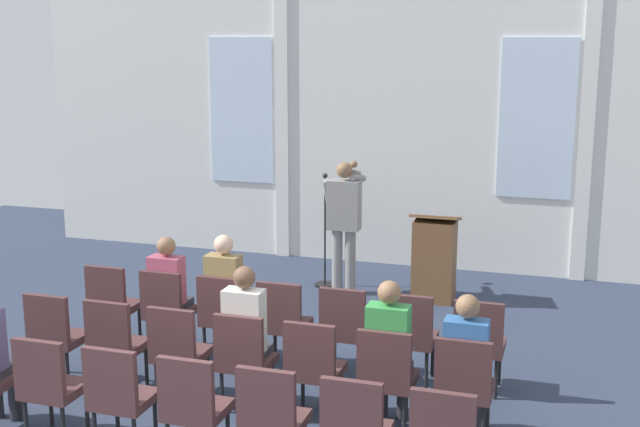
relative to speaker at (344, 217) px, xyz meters
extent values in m
cube|color=silver|center=(0.11, 1.62, 1.18)|extent=(10.88, 0.10, 4.40)
cube|color=silver|center=(-2.07, 1.56, 1.20)|extent=(1.01, 0.04, 2.19)
cube|color=silver|center=(-1.41, 1.57, 1.18)|extent=(0.20, 0.08, 4.40)
cube|color=silver|center=(2.28, 1.56, 1.20)|extent=(1.01, 0.04, 2.19)
cube|color=silver|center=(2.94, 1.57, 1.18)|extent=(0.20, 0.08, 4.40)
cylinder|color=gray|center=(-0.09, -0.02, -0.59)|extent=(0.14, 0.14, 0.86)
cylinder|color=gray|center=(0.09, -0.02, -0.59)|extent=(0.14, 0.14, 0.86)
cube|color=gray|center=(0.00, -0.02, 0.17)|extent=(0.42, 0.22, 0.65)
cube|color=#B28C19|center=(0.00, 0.10, 0.24)|extent=(0.06, 0.01, 0.39)
sphere|color=#8C6647|center=(0.00, -0.01, 0.63)|extent=(0.21, 0.21, 0.21)
cylinder|color=gray|center=(-0.24, 0.06, 0.27)|extent=(0.09, 0.28, 0.45)
cylinder|color=gray|center=(0.15, 0.12, 0.51)|extent=(0.15, 0.36, 0.15)
cylinder|color=gray|center=(0.09, 0.25, 0.55)|extent=(0.11, 0.34, 0.15)
sphere|color=#8C6647|center=(-0.01, 0.51, 0.63)|extent=(0.10, 0.10, 0.10)
cylinder|color=black|center=(-0.33, 0.22, -1.01)|extent=(0.28, 0.28, 0.03)
cylinder|color=black|center=(-0.33, 0.22, -0.27)|extent=(0.02, 0.02, 1.45)
sphere|color=#262626|center=(-0.33, 0.22, 0.50)|extent=(0.07, 0.07, 0.07)
cube|color=brown|center=(1.19, 0.04, -0.50)|extent=(0.52, 0.40, 1.05)
cube|color=brown|center=(1.19, 0.06, 0.07)|extent=(0.60, 0.48, 0.14)
cylinder|color=black|center=(-1.68, -2.39, -0.82)|extent=(0.04, 0.04, 0.40)
cylinder|color=black|center=(-2.04, -2.39, -0.82)|extent=(0.04, 0.04, 0.40)
cylinder|color=black|center=(-1.68, -2.73, -0.82)|extent=(0.04, 0.04, 0.40)
cylinder|color=black|center=(-2.04, -2.73, -0.82)|extent=(0.04, 0.04, 0.40)
cube|color=#4C2D2D|center=(-1.86, -2.56, -0.58)|extent=(0.46, 0.44, 0.08)
cube|color=#4C2D2D|center=(-1.86, -2.75, -0.31)|extent=(0.46, 0.06, 0.46)
cylinder|color=black|center=(-1.02, -2.39, -0.82)|extent=(0.04, 0.04, 0.40)
cylinder|color=black|center=(-1.38, -2.39, -0.82)|extent=(0.04, 0.04, 0.40)
cylinder|color=black|center=(-1.02, -2.73, -0.82)|extent=(0.04, 0.04, 0.40)
cylinder|color=black|center=(-1.38, -2.73, -0.82)|extent=(0.04, 0.04, 0.40)
cube|color=#4C2D2D|center=(-1.20, -2.56, -0.58)|extent=(0.46, 0.44, 0.08)
cube|color=#4C2D2D|center=(-1.20, -2.75, -0.31)|extent=(0.46, 0.06, 0.46)
cylinder|color=#2D2D33|center=(-1.29, -2.38, -0.80)|extent=(0.10, 0.10, 0.44)
cylinder|color=#2D2D33|center=(-1.11, -2.38, -0.80)|extent=(0.10, 0.10, 0.44)
cube|color=#2D2D33|center=(-1.20, -2.50, -0.52)|extent=(0.34, 0.36, 0.12)
cube|color=#B24C66|center=(-1.20, -2.61, -0.21)|extent=(0.36, 0.20, 0.51)
sphere|color=#8C6647|center=(-1.20, -2.59, 0.16)|extent=(0.20, 0.20, 0.20)
cylinder|color=black|center=(-0.37, -2.39, -0.82)|extent=(0.04, 0.04, 0.40)
cylinder|color=black|center=(-0.73, -2.39, -0.82)|extent=(0.04, 0.04, 0.40)
cylinder|color=black|center=(-0.37, -2.73, -0.82)|extent=(0.04, 0.04, 0.40)
cylinder|color=black|center=(-0.73, -2.73, -0.82)|extent=(0.04, 0.04, 0.40)
cube|color=#4C2D2D|center=(-0.55, -2.56, -0.58)|extent=(0.46, 0.44, 0.08)
cube|color=#4C2D2D|center=(-0.55, -2.75, -0.31)|extent=(0.46, 0.06, 0.46)
cylinder|color=#2D2D33|center=(-0.64, -2.38, -0.80)|extent=(0.10, 0.10, 0.44)
cylinder|color=#2D2D33|center=(-0.46, -2.38, -0.80)|extent=(0.10, 0.10, 0.44)
cube|color=#2D2D33|center=(-0.55, -2.50, -0.52)|extent=(0.34, 0.36, 0.12)
cube|color=#997F4C|center=(-0.55, -2.61, -0.17)|extent=(0.36, 0.20, 0.58)
sphere|color=beige|center=(-0.55, -2.59, 0.23)|extent=(0.20, 0.20, 0.20)
cylinder|color=black|center=(0.29, -2.39, -0.82)|extent=(0.04, 0.04, 0.40)
cylinder|color=black|center=(-0.07, -2.39, -0.82)|extent=(0.04, 0.04, 0.40)
cylinder|color=black|center=(0.29, -2.73, -0.82)|extent=(0.04, 0.04, 0.40)
cylinder|color=black|center=(-0.07, -2.73, -0.82)|extent=(0.04, 0.04, 0.40)
cube|color=#4C2D2D|center=(0.11, -2.56, -0.58)|extent=(0.46, 0.44, 0.08)
cube|color=#4C2D2D|center=(0.11, -2.75, -0.31)|extent=(0.46, 0.06, 0.46)
cylinder|color=black|center=(0.94, -2.39, -0.82)|extent=(0.04, 0.04, 0.40)
cylinder|color=black|center=(0.58, -2.39, -0.82)|extent=(0.04, 0.04, 0.40)
cylinder|color=black|center=(0.94, -2.73, -0.82)|extent=(0.04, 0.04, 0.40)
cylinder|color=black|center=(0.58, -2.73, -0.82)|extent=(0.04, 0.04, 0.40)
cube|color=#4C2D2D|center=(0.76, -2.56, -0.58)|extent=(0.46, 0.44, 0.08)
cube|color=#4C2D2D|center=(0.76, -2.75, -0.31)|extent=(0.46, 0.06, 0.46)
cylinder|color=black|center=(1.60, -2.39, -0.82)|extent=(0.04, 0.04, 0.40)
cylinder|color=black|center=(1.24, -2.39, -0.82)|extent=(0.04, 0.04, 0.40)
cylinder|color=black|center=(1.60, -2.73, -0.82)|extent=(0.04, 0.04, 0.40)
cylinder|color=black|center=(1.24, -2.73, -0.82)|extent=(0.04, 0.04, 0.40)
cube|color=#4C2D2D|center=(1.42, -2.56, -0.58)|extent=(0.46, 0.44, 0.08)
cube|color=#4C2D2D|center=(1.42, -2.75, -0.31)|extent=(0.46, 0.06, 0.46)
cylinder|color=black|center=(2.25, -2.39, -0.82)|extent=(0.04, 0.04, 0.40)
cylinder|color=black|center=(1.89, -2.39, -0.82)|extent=(0.04, 0.04, 0.40)
cylinder|color=black|center=(2.25, -2.73, -0.82)|extent=(0.04, 0.04, 0.40)
cylinder|color=black|center=(1.89, -2.73, -0.82)|extent=(0.04, 0.04, 0.40)
cube|color=#4C2D2D|center=(2.07, -2.56, -0.58)|extent=(0.46, 0.44, 0.08)
cube|color=#4C2D2D|center=(2.07, -2.75, -0.31)|extent=(0.46, 0.06, 0.46)
cylinder|color=black|center=(-1.68, -3.42, -0.82)|extent=(0.04, 0.04, 0.40)
cylinder|color=black|center=(-2.04, -3.42, -0.82)|extent=(0.04, 0.04, 0.40)
cylinder|color=black|center=(-1.68, -3.76, -0.82)|extent=(0.04, 0.04, 0.40)
cylinder|color=black|center=(-2.04, -3.76, -0.82)|extent=(0.04, 0.04, 0.40)
cube|color=#4C2D2D|center=(-1.86, -3.59, -0.58)|extent=(0.46, 0.44, 0.08)
cube|color=#4C2D2D|center=(-1.86, -3.78, -0.31)|extent=(0.46, 0.06, 0.46)
cylinder|color=black|center=(-1.02, -3.42, -0.82)|extent=(0.04, 0.04, 0.40)
cylinder|color=black|center=(-1.38, -3.42, -0.82)|extent=(0.04, 0.04, 0.40)
cylinder|color=black|center=(-1.02, -3.76, -0.82)|extent=(0.04, 0.04, 0.40)
cylinder|color=black|center=(-1.38, -3.76, -0.82)|extent=(0.04, 0.04, 0.40)
cube|color=#4C2D2D|center=(-1.20, -3.59, -0.58)|extent=(0.46, 0.44, 0.08)
cube|color=#4C2D2D|center=(-1.20, -3.78, -0.31)|extent=(0.46, 0.06, 0.46)
cylinder|color=black|center=(-0.37, -3.42, -0.82)|extent=(0.04, 0.04, 0.40)
cylinder|color=black|center=(-0.73, -3.42, -0.82)|extent=(0.04, 0.04, 0.40)
cylinder|color=black|center=(-0.37, -3.76, -0.82)|extent=(0.04, 0.04, 0.40)
cylinder|color=black|center=(-0.73, -3.76, -0.82)|extent=(0.04, 0.04, 0.40)
cube|color=#4C2D2D|center=(-0.55, -3.59, -0.58)|extent=(0.46, 0.44, 0.08)
cube|color=#4C2D2D|center=(-0.55, -3.78, -0.31)|extent=(0.46, 0.06, 0.46)
cylinder|color=black|center=(0.29, -3.42, -0.82)|extent=(0.04, 0.04, 0.40)
cylinder|color=black|center=(-0.07, -3.42, -0.82)|extent=(0.04, 0.04, 0.40)
cylinder|color=black|center=(0.29, -3.76, -0.82)|extent=(0.04, 0.04, 0.40)
cylinder|color=black|center=(-0.07, -3.76, -0.82)|extent=(0.04, 0.04, 0.40)
cube|color=#4C2D2D|center=(0.11, -3.59, -0.58)|extent=(0.46, 0.44, 0.08)
cube|color=#4C2D2D|center=(0.11, -3.78, -0.31)|extent=(0.46, 0.06, 0.46)
cylinder|color=#2D2D33|center=(0.02, -3.41, -0.80)|extent=(0.10, 0.10, 0.44)
cylinder|color=#2D2D33|center=(0.20, -3.41, -0.80)|extent=(0.10, 0.10, 0.44)
cube|color=#2D2D33|center=(0.11, -3.53, -0.52)|extent=(0.34, 0.36, 0.12)
cube|color=silver|center=(0.11, -3.64, -0.17)|extent=(0.36, 0.20, 0.58)
sphere|color=brown|center=(0.11, -3.62, 0.23)|extent=(0.20, 0.20, 0.20)
cylinder|color=black|center=(0.94, -3.42, -0.82)|extent=(0.04, 0.04, 0.40)
cylinder|color=black|center=(0.58, -3.42, -0.82)|extent=(0.04, 0.04, 0.40)
cylinder|color=black|center=(0.94, -3.76, -0.82)|extent=(0.04, 0.04, 0.40)
cylinder|color=black|center=(0.58, -3.76, -0.82)|extent=(0.04, 0.04, 0.40)
cube|color=#4C2D2D|center=(0.76, -3.59, -0.58)|extent=(0.46, 0.44, 0.08)
cube|color=#4C2D2D|center=(0.76, -3.78, -0.31)|extent=(0.46, 0.06, 0.46)
cylinder|color=black|center=(1.60, -3.42, -0.82)|extent=(0.04, 0.04, 0.40)
cylinder|color=black|center=(1.24, -3.42, -0.82)|extent=(0.04, 0.04, 0.40)
cylinder|color=black|center=(1.60, -3.76, -0.82)|extent=(0.04, 0.04, 0.40)
cylinder|color=black|center=(1.24, -3.76, -0.82)|extent=(0.04, 0.04, 0.40)
cube|color=#4C2D2D|center=(1.42, -3.59, -0.58)|extent=(0.46, 0.44, 0.08)
cube|color=#4C2D2D|center=(1.42, -3.78, -0.31)|extent=(0.46, 0.06, 0.46)
cylinder|color=#2D2D33|center=(1.33, -3.41, -0.80)|extent=(0.10, 0.10, 0.44)
cylinder|color=#2D2D33|center=(1.51, -3.41, -0.80)|extent=(0.10, 0.10, 0.44)
cube|color=#2D2D33|center=(1.42, -3.53, -0.52)|extent=(0.34, 0.36, 0.12)
cube|color=green|center=(1.42, -3.64, -0.18)|extent=(0.36, 0.20, 0.56)
sphere|color=#8C6647|center=(1.42, -3.62, 0.21)|extent=(0.20, 0.20, 0.20)
cylinder|color=black|center=(2.25, -3.42, -0.82)|extent=(0.04, 0.04, 0.40)
cylinder|color=black|center=(1.89, -3.42, -0.82)|extent=(0.04, 0.04, 0.40)
cylinder|color=black|center=(1.89, -3.76, -0.82)|extent=(0.04, 0.04, 0.40)
cube|color=#4C2D2D|center=(2.07, -3.59, -0.58)|extent=(0.46, 0.44, 0.08)
cube|color=#4C2D2D|center=(2.07, -3.78, -0.31)|extent=(0.46, 0.06, 0.46)
cylinder|color=#2D2D33|center=(1.98, -3.41, -0.80)|extent=(0.10, 0.10, 0.44)
cylinder|color=#2D2D33|center=(2.16, -3.41, -0.80)|extent=(0.10, 0.10, 0.44)
cube|color=#2D2D33|center=(2.07, -3.53, -0.52)|extent=(0.34, 0.36, 0.12)
cube|color=#3366A5|center=(2.07, -3.64, -0.21)|extent=(0.36, 0.20, 0.51)
sphere|color=#8C6647|center=(2.07, -3.62, 0.16)|extent=(0.20, 0.20, 0.20)
cylinder|color=black|center=(-1.68, -4.45, -0.82)|extent=(0.04, 0.04, 0.40)
cylinder|color=#2D2D33|center=(-1.77, -4.44, -0.80)|extent=(0.10, 0.10, 0.44)
cylinder|color=black|center=(-1.02, -4.45, -0.82)|extent=(0.04, 0.04, 0.40)
cylinder|color=black|center=(-1.38, -4.45, -0.82)|extent=(0.04, 0.04, 0.40)
cylinder|color=black|center=(-1.38, -4.79, -0.82)|extent=(0.04, 0.04, 0.40)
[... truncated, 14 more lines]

